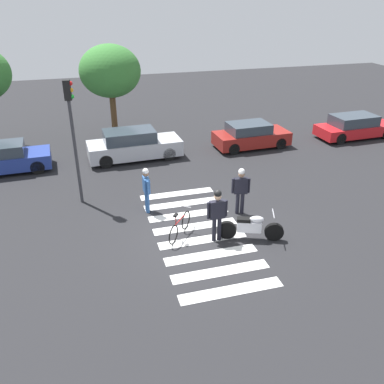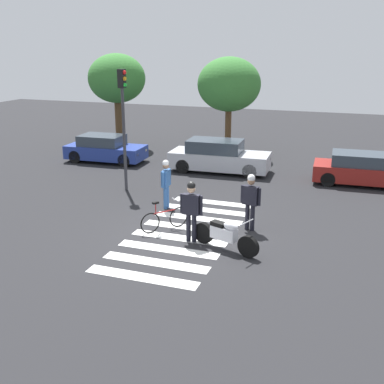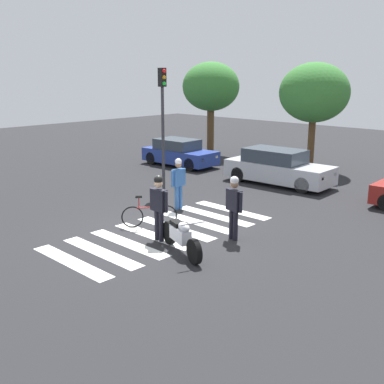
# 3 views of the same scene
# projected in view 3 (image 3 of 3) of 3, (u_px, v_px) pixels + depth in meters

# --- Properties ---
(ground_plane) EXTENTS (60.00, 60.00, 0.00)m
(ground_plane) POSITION_uv_depth(u_px,v_px,m) (164.00, 232.00, 13.81)
(ground_plane) COLOR #232326
(police_motorcycle) EXTENTS (2.11, 0.99, 1.04)m
(police_motorcycle) POSITION_uv_depth(u_px,v_px,m) (181.00, 236.00, 12.08)
(police_motorcycle) COLOR black
(police_motorcycle) RESTS_ON ground_plane
(leaning_bicycle) EXTENTS (1.09, 1.35, 1.00)m
(leaning_bicycle) POSITION_uv_depth(u_px,v_px,m) (149.00, 215.00, 14.18)
(leaning_bicycle) COLOR black
(leaning_bicycle) RESTS_ON ground_plane
(officer_on_foot) EXTENTS (0.70, 0.25, 1.88)m
(officer_on_foot) POSITION_uv_depth(u_px,v_px,m) (159.00, 203.00, 12.83)
(officer_on_foot) COLOR black
(officer_on_foot) RESTS_ON ground_plane
(officer_by_motorcycle) EXTENTS (0.67, 0.31, 1.83)m
(officer_by_motorcycle) POSITION_uv_depth(u_px,v_px,m) (234.00, 203.00, 12.94)
(officer_by_motorcycle) COLOR black
(officer_by_motorcycle) RESTS_ON ground_plane
(pedestrian_bystander) EXTENTS (0.23, 0.67, 1.78)m
(pedestrian_bystander) POSITION_uv_depth(u_px,v_px,m) (178.00, 180.00, 15.92)
(pedestrian_bystander) COLOR #2D5999
(pedestrian_bystander) RESTS_ON ground_plane
(crosswalk_stripes) EXTENTS (3.02, 6.75, 0.01)m
(crosswalk_stripes) POSITION_uv_depth(u_px,v_px,m) (164.00, 232.00, 13.81)
(crosswalk_stripes) COLOR silver
(crosswalk_stripes) RESTS_ON ground_plane
(car_blue_hatchback) EXTENTS (3.98, 1.81, 1.34)m
(car_blue_hatchback) POSITION_uv_depth(u_px,v_px,m) (179.00, 153.00, 23.65)
(car_blue_hatchback) COLOR black
(car_blue_hatchback) RESTS_ON ground_plane
(car_silver_sedan) EXTENTS (4.60, 1.89, 1.48)m
(car_silver_sedan) POSITION_uv_depth(u_px,v_px,m) (278.00, 168.00, 19.65)
(car_silver_sedan) COLOR black
(car_silver_sedan) RESTS_ON ground_plane
(traffic_light_pole) EXTENTS (0.34, 0.27, 4.76)m
(traffic_light_pole) POSITION_uv_depth(u_px,v_px,m) (163.00, 111.00, 18.01)
(traffic_light_pole) COLOR #38383D
(traffic_light_pole) RESTS_ON ground_plane
(street_tree_near) EXTENTS (3.18, 3.18, 5.20)m
(street_tree_near) POSITION_uv_depth(u_px,v_px,m) (211.00, 87.00, 26.06)
(street_tree_near) COLOR brown
(street_tree_near) RESTS_ON ground_plane
(street_tree_mid) EXTENTS (3.25, 3.25, 5.07)m
(street_tree_mid) POSITION_uv_depth(u_px,v_px,m) (314.00, 93.00, 21.77)
(street_tree_mid) COLOR brown
(street_tree_mid) RESTS_ON ground_plane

